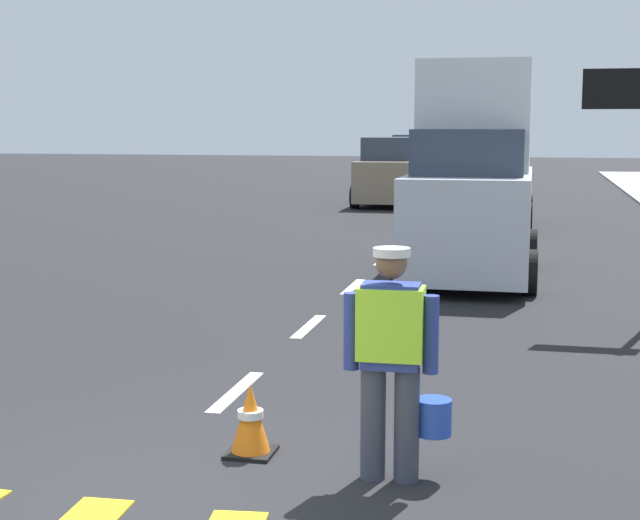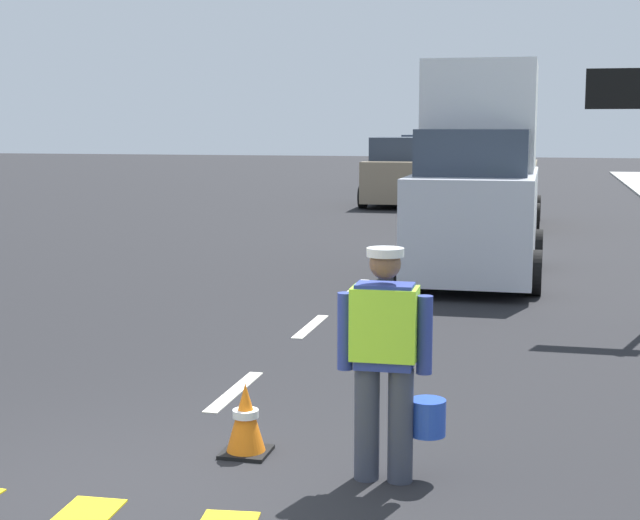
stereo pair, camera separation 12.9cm
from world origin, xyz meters
name	(u,v)px [view 2 (the right image)]	position (x,y,z in m)	size (l,w,h in m)	color
ground_plane	(442,215)	(0.00, 21.00, 0.00)	(96.00, 96.00, 0.00)	black
lane_center_line	(456,203)	(0.00, 25.20, 0.00)	(0.14, 46.40, 0.01)	silver
road_worker	(388,352)	(1.77, 0.81, 0.93)	(0.76, 0.38, 1.67)	#383D4C
traffic_cone_near	(246,419)	(0.63, 1.09, 0.28)	(0.36, 0.36, 0.56)	black
delivery_truck	(478,180)	(1.71, 10.26, 1.61)	(2.16, 4.60, 3.54)	silver
car_oncoming_third	(424,165)	(-1.69, 30.34, 0.98)	(1.90, 3.96, 2.12)	#1E4799
car_outgoing_far	(500,183)	(1.70, 18.52, 1.06)	(2.00, 4.08, 2.28)	gray
car_oncoming_second	(398,174)	(-1.67, 23.76, 0.98)	(1.97, 3.82, 2.11)	gray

